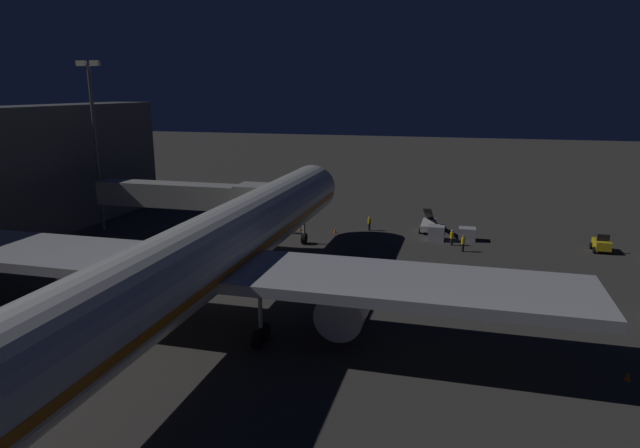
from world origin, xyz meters
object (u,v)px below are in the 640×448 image
traffic_cone_nose_starboard (300,228)px  jet_bridge (196,196)px  baggage_container_mid_row (436,233)px  traffic_cone_wingtip_svc_side (628,376)px  ground_crew_by_belt_loader (452,237)px  traffic_cone_nose_port (335,231)px  airliner_at_gate (198,262)px  belt_loader (428,224)px  ground_crew_marshaller_fwd (369,223)px  ground_crew_by_tug (463,243)px  baggage_container_near_belt (467,234)px  apron_floodlight_mast (95,135)px  pushback_tug (602,244)px

traffic_cone_nose_starboard → jet_bridge: bearing=49.7°
baggage_container_mid_row → traffic_cone_wingtip_svc_side: baggage_container_mid_row is taller
ground_crew_by_belt_loader → traffic_cone_nose_port: 13.72m
ground_crew_by_belt_loader → airliner_at_gate: bearing=60.9°
belt_loader → ground_crew_marshaller_fwd: (6.91, 1.69, 0.12)m
ground_crew_by_tug → traffic_cone_nose_starboard: size_ratio=3.22×
ground_crew_by_tug → traffic_cone_nose_starboard: (19.17, -4.17, -0.70)m
jet_bridge → baggage_container_near_belt: bearing=-159.4°
jet_bridge → ground_crew_marshaller_fwd: bearing=-143.7°
apron_floodlight_mast → traffic_cone_nose_port: 30.34m
belt_loader → jet_bridge: bearing=30.6°
pushback_tug → ground_crew_by_belt_loader: size_ratio=1.40×
apron_floodlight_mast → traffic_cone_nose_port: apron_floodlight_mast is taller
jet_bridge → traffic_cone_nose_starboard: jet_bridge is taller
baggage_container_mid_row → ground_crew_by_belt_loader: 2.50m
baggage_container_near_belt → traffic_cone_nose_starboard: bearing=1.9°
pushback_tug → ground_crew_by_tug: size_ratio=1.39×
traffic_cone_wingtip_svc_side → belt_loader: bearing=-67.1°
airliner_at_gate → baggage_container_mid_row: 33.48m
baggage_container_mid_row → traffic_cone_nose_port: 11.81m
pushback_tug → traffic_cone_wingtip_svc_side: size_ratio=4.48×
traffic_cone_nose_starboard → traffic_cone_wingtip_svc_side: same height
pushback_tug → ground_crew_by_belt_loader: pushback_tug is taller
ground_crew_marshaller_fwd → traffic_cone_wingtip_svc_side: size_ratio=3.18×
jet_bridge → ground_crew_by_belt_loader: jet_bridge is taller
ground_crew_by_tug → ground_crew_marshaller_fwd: bearing=-30.1°
baggage_container_mid_row → traffic_cone_nose_port: bearing=-0.9°
baggage_container_near_belt → baggage_container_mid_row: 3.46m
ground_crew_marshaller_fwd → traffic_cone_nose_port: ground_crew_marshaller_fwd is taller
jet_bridge → belt_loader: size_ratio=2.45×
baggage_container_near_belt → traffic_cone_nose_port: size_ratio=3.38×
jet_bridge → baggage_container_near_belt: size_ratio=10.43×
ground_crew_by_tug → traffic_cone_nose_port: 15.36m
airliner_at_gate → ground_crew_marshaller_fwd: bearing=-100.3°
ground_crew_by_tug → traffic_cone_wingtip_svc_side: bearing=111.4°
traffic_cone_wingtip_svc_side → ground_crew_by_belt_loader: bearing=-68.0°
jet_bridge → apron_floodlight_mast: bearing=-16.5°
ground_crew_marshaller_fwd → ground_crew_by_tug: 12.77m
traffic_cone_nose_starboard → baggage_container_near_belt: bearing=-178.1°
jet_bridge → pushback_tug: bearing=-167.2°
apron_floodlight_mast → traffic_cone_wingtip_svc_side: apron_floodlight_mast is taller
jet_bridge → traffic_cone_nose_starboard: (-8.39, -9.90, -5.36)m
baggage_container_mid_row → ground_crew_by_tug: size_ratio=0.99×
ground_crew_by_tug → baggage_container_near_belt: bearing=-94.6°
airliner_at_gate → pushback_tug: size_ratio=25.37×
belt_loader → ground_crew_marshaller_fwd: bearing=13.8°
ground_crew_marshaller_fwd → traffic_cone_nose_starboard: ground_crew_marshaller_fwd is taller
belt_loader → traffic_cone_nose_port: bearing=20.3°
baggage_container_near_belt → ground_crew_by_tug: ground_crew_by_tug is taller
airliner_at_gate → traffic_cone_wingtip_svc_side: size_ratio=113.75×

